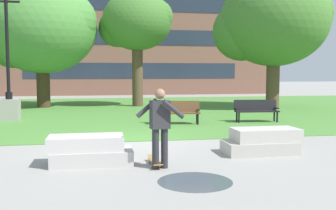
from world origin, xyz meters
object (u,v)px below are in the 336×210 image
park_bench_near_left (256,109)px  lamp_post_center (9,95)px  concrete_block_center (89,150)px  concrete_block_left (262,141)px  person_skateboarder (160,123)px  park_bench_far_left (177,111)px  skateboard (155,161)px

park_bench_near_left → lamp_post_center: (-10.13, 2.30, 0.58)m
concrete_block_center → concrete_block_left: bearing=5.0°
person_skateboarder → lamp_post_center: 10.59m
person_skateboarder → park_bench_far_left: size_ratio=0.92×
concrete_block_left → park_bench_far_left: (-1.00, 5.89, 0.23)m
skateboard → park_bench_far_left: 6.93m
concrete_block_left → park_bench_far_left: size_ratio=1.02×
park_bench_near_left → lamp_post_center: bearing=167.2°
concrete_block_center → park_bench_near_left: 9.20m
skateboard → park_bench_far_left: bearing=74.4°
concrete_block_center → park_bench_far_left: park_bench_far_left is taller
concrete_block_left → park_bench_near_left: 6.43m
park_bench_near_left → concrete_block_left: bearing=-111.5°
person_skateboarder → park_bench_far_left: (1.79, 6.96, -0.43)m
concrete_block_center → person_skateboarder: person_skateboarder is taller
concrete_block_center → lamp_post_center: size_ratio=0.34×
park_bench_near_left → park_bench_far_left: 3.36m
person_skateboarder → park_bench_near_left: person_skateboarder is taller
concrete_block_center → concrete_block_left: size_ratio=0.98×
concrete_block_center → concrete_block_left: (4.29, 0.38, 0.00)m
skateboard → concrete_block_center: bearing=164.9°
skateboard → lamp_post_center: (-4.92, 9.04, 1.03)m
concrete_block_left → lamp_post_center: bearing=133.2°
park_bench_near_left → concrete_block_center: bearing=-136.3°
person_skateboarder → park_bench_far_left: person_skateboarder is taller
park_bench_near_left → lamp_post_center: size_ratio=0.34×
concrete_block_left → concrete_block_center: bearing=-175.0°
concrete_block_left → lamp_post_center: (-7.77, 8.27, 0.81)m
lamp_post_center → person_skateboarder: bearing=-61.9°
skateboard → lamp_post_center: size_ratio=0.19×
concrete_block_center → park_bench_near_left: park_bench_near_left is taller
concrete_block_center → concrete_block_left: 4.30m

